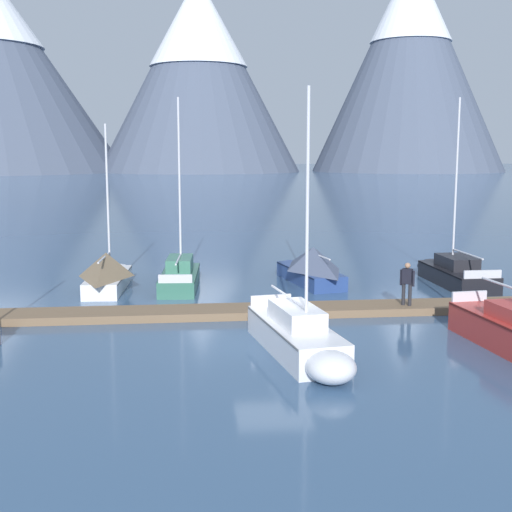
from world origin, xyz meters
The scene contains 10 objects.
ground_plane centered at (0.00, 0.00, 0.00)m, with size 700.00×700.00×0.00m, color #38567A.
mountain_central_massif centered at (0.45, 205.33, 32.70)m, with size 66.09×66.09×62.20m.
mountain_shoulder_ridge centered at (69.75, 201.80, 36.27)m, with size 63.10×63.10×69.82m.
dock centered at (0.00, 4.00, 0.14)m, with size 24.40×2.12×0.30m.
sailboat_second_berth centered at (-6.47, 9.68, 0.82)m, with size 1.93×6.52×7.51m.
sailboat_mid_dock_port centered at (-3.18, 10.21, 0.54)m, with size 1.94×6.69×8.74m.
sailboat_mid_dock_starboard centered at (0.64, -1.49, 0.61)m, with size 2.61×6.76×8.09m.
sailboat_far_berth centered at (3.02, 10.20, 0.85)m, with size 2.81×6.18×7.59m.
sailboat_end_of_dock centered at (9.86, 9.53, 0.54)m, with size 2.09×6.55×8.76m.
person_on_dock centered at (5.71, 3.78, 1.26)m, with size 0.49×0.40×1.69m.
Camera 1 is at (-2.64, -21.37, 6.22)m, focal length 47.40 mm.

